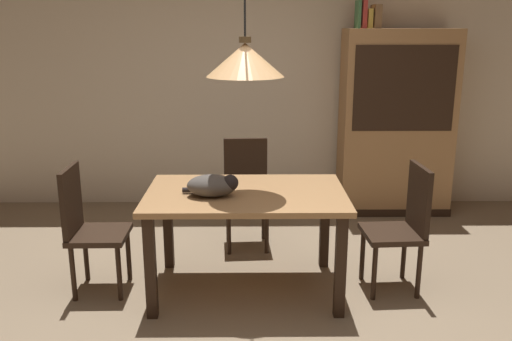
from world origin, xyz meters
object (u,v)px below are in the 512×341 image
(pendant_lamp, at_px, (245,59))
(book_green_slim, at_px, (358,14))
(dining_table, at_px, (246,205))
(cat_sleeping, at_px, (213,185))
(hutch_bookcase, at_px, (396,127))
(chair_left_side, at_px, (88,224))
(book_red_tall, at_px, (363,13))
(book_yellow_short, at_px, (369,19))
(chair_far_back, at_px, (246,188))
(book_brown_thick, at_px, (376,16))
(chair_right_side, at_px, (403,223))

(pendant_lamp, xyz_separation_m, book_green_slim, (1.07, 1.75, 0.32))
(dining_table, bearing_deg, cat_sleeping, -155.56)
(dining_table, relative_size, hutch_bookcase, 0.76)
(chair_left_side, height_order, book_red_tall, book_red_tall)
(hutch_bookcase, height_order, book_red_tall, book_red_tall)
(dining_table, relative_size, book_yellow_short, 7.00)
(book_green_slim, distance_m, book_yellow_short, 0.11)
(cat_sleeping, height_order, pendant_lamp, pendant_lamp)
(cat_sleeping, relative_size, book_red_tall, 1.40)
(chair_far_back, bearing_deg, hutch_bookcase, 29.98)
(chair_far_back, distance_m, book_brown_thick, 2.10)
(book_brown_thick, bearing_deg, chair_left_side, -143.55)
(cat_sleeping, bearing_deg, hutch_bookcase, 47.02)
(book_yellow_short, bearing_deg, dining_table, -123.83)
(book_green_slim, bearing_deg, chair_far_back, -140.88)
(chair_left_side, bearing_deg, chair_right_side, 0.14)
(chair_left_side, xyz_separation_m, book_green_slim, (2.19, 1.75, 1.47))
(dining_table, bearing_deg, hutch_bookcase, 49.32)
(dining_table, distance_m, book_yellow_short, 2.47)
(chair_far_back, height_order, book_brown_thick, book_brown_thick)
(chair_left_side, distance_m, book_yellow_short, 3.22)
(hutch_bookcase, bearing_deg, book_red_tall, 179.78)
(cat_sleeping, relative_size, hutch_bookcase, 0.21)
(hutch_bookcase, distance_m, book_brown_thick, 1.10)
(chair_left_side, height_order, book_brown_thick, book_brown_thick)
(chair_left_side, distance_m, chair_far_back, 1.43)
(book_yellow_short, bearing_deg, chair_right_side, -91.43)
(book_yellow_short, bearing_deg, chair_far_back, -143.50)
(chair_left_side, relative_size, chair_right_side, 1.00)
(chair_right_side, bearing_deg, book_yellow_short, 88.57)
(dining_table, height_order, book_green_slim, book_green_slim)
(chair_left_side, xyz_separation_m, chair_right_side, (2.26, 0.01, 0.00))
(hutch_bookcase, relative_size, book_brown_thick, 7.71)
(book_brown_thick, bearing_deg, book_yellow_short, 180.00)
(chair_left_side, relative_size, chair_far_back, 1.00)
(chair_left_side, xyz_separation_m, hutch_bookcase, (2.63, 1.75, 0.38))
(dining_table, bearing_deg, chair_far_back, 90.30)
(chair_left_side, distance_m, pendant_lamp, 1.61)
(chair_left_side, bearing_deg, book_green_slim, 38.57)
(book_green_slim, relative_size, book_red_tall, 0.93)
(book_red_tall, bearing_deg, chair_right_side, -89.56)
(dining_table, height_order, chair_left_side, chair_left_side)
(chair_right_side, bearing_deg, pendant_lamp, -179.77)
(book_red_tall, bearing_deg, hutch_bookcase, -0.22)
(pendant_lamp, xyz_separation_m, hutch_bookcase, (1.50, 1.75, -0.77))
(hutch_bookcase, height_order, book_green_slim, book_green_slim)
(chair_far_back, distance_m, cat_sleeping, 1.05)
(hutch_bookcase, relative_size, book_yellow_short, 9.25)
(chair_far_back, distance_m, chair_right_side, 1.43)
(chair_left_side, bearing_deg, hutch_bookcase, 33.61)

